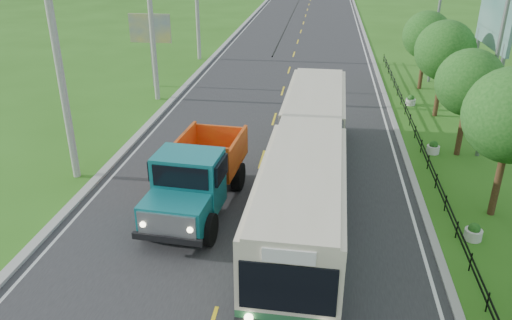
% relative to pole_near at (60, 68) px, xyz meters
% --- Properties ---
extents(road, '(14.00, 120.00, 0.02)m').
position_rel_pole_near_xyz_m(road, '(8.26, 11.00, -5.08)').
color(road, '#28282B').
rests_on(road, ground).
extents(curb_left, '(0.40, 120.00, 0.15)m').
position_rel_pole_near_xyz_m(curb_left, '(1.06, 11.00, -5.02)').
color(curb_left, '#9E9E99').
rests_on(curb_left, ground).
extents(curb_right, '(0.30, 120.00, 0.10)m').
position_rel_pole_near_xyz_m(curb_right, '(15.41, 11.00, -5.04)').
color(curb_right, '#9E9E99').
rests_on(curb_right, ground).
extents(edge_line_left, '(0.12, 120.00, 0.00)m').
position_rel_pole_near_xyz_m(edge_line_left, '(1.61, 11.00, -5.07)').
color(edge_line_left, silver).
rests_on(edge_line_left, road).
extents(edge_line_right, '(0.12, 120.00, 0.00)m').
position_rel_pole_near_xyz_m(edge_line_right, '(14.91, 11.00, -5.07)').
color(edge_line_right, silver).
rests_on(edge_line_right, road).
extents(railing_right, '(0.04, 40.00, 0.60)m').
position_rel_pole_near_xyz_m(railing_right, '(16.26, 5.00, -4.79)').
color(railing_right, black).
rests_on(railing_right, ground).
extents(pole_near, '(3.51, 0.32, 10.00)m').
position_rel_pole_near_xyz_m(pole_near, '(0.00, 0.00, 0.00)').
color(pole_near, gray).
rests_on(pole_near, ground).
extents(pole_mid, '(3.51, 0.32, 10.00)m').
position_rel_pole_near_xyz_m(pole_mid, '(0.00, 12.00, 0.00)').
color(pole_mid, gray).
rests_on(pole_mid, ground).
extents(pole_far, '(3.51, 0.32, 10.00)m').
position_rel_pole_near_xyz_m(pole_far, '(0.00, 24.00, 0.00)').
color(pole_far, gray).
rests_on(pole_far, ground).
extents(tree_third, '(3.60, 3.62, 6.00)m').
position_rel_pole_near_xyz_m(tree_third, '(18.12, -0.86, -1.11)').
color(tree_third, '#382314').
rests_on(tree_third, ground).
extents(tree_fourth, '(3.24, 3.31, 5.40)m').
position_rel_pole_near_xyz_m(tree_fourth, '(18.12, 5.14, -1.51)').
color(tree_fourth, '#382314').
rests_on(tree_fourth, ground).
extents(tree_fifth, '(3.48, 3.52, 5.80)m').
position_rel_pole_near_xyz_m(tree_fifth, '(18.12, 11.14, -1.24)').
color(tree_fifth, '#382314').
rests_on(tree_fifth, ground).
extents(tree_back, '(3.30, 3.36, 5.50)m').
position_rel_pole_near_xyz_m(tree_back, '(18.12, 17.14, -1.44)').
color(tree_back, '#382314').
rests_on(tree_back, ground).
extents(streetlight_mid, '(3.02, 0.20, 9.07)m').
position_rel_pole_near_xyz_m(streetlight_mid, '(18.90, 5.00, -0.19)').
color(streetlight_mid, slate).
rests_on(streetlight_mid, ground).
extents(streetlight_far, '(3.02, 0.20, 9.07)m').
position_rel_pole_near_xyz_m(streetlight_far, '(18.90, 19.00, -0.19)').
color(streetlight_far, slate).
rests_on(streetlight_far, ground).
extents(planter_near, '(0.64, 0.64, 0.67)m').
position_rel_pole_near_xyz_m(planter_near, '(16.86, -3.00, -4.81)').
color(planter_near, silver).
rests_on(planter_near, ground).
extents(planter_mid, '(0.64, 0.64, 0.67)m').
position_rel_pole_near_xyz_m(planter_mid, '(16.86, 5.00, -4.81)').
color(planter_mid, silver).
rests_on(planter_mid, ground).
extents(planter_far, '(0.64, 0.64, 0.67)m').
position_rel_pole_near_xyz_m(planter_far, '(16.86, 13.00, -4.81)').
color(planter_far, silver).
rests_on(planter_far, ground).
extents(billboard_left, '(3.00, 0.20, 5.20)m').
position_rel_pole_near_xyz_m(billboard_left, '(-1.24, 15.00, -1.23)').
color(billboard_left, slate).
rests_on(billboard_left, ground).
extents(billboard_right, '(0.24, 6.00, 7.30)m').
position_rel_pole_near_xyz_m(billboard_right, '(20.56, 11.00, 0.25)').
color(billboard_right, slate).
rests_on(billboard_right, ground).
extents(bus, '(3.25, 17.45, 3.36)m').
position_rel_pole_near_xyz_m(bus, '(10.67, -0.67, -3.08)').
color(bus, '#2B6B3E').
rests_on(bus, ground).
extents(dump_truck, '(3.11, 7.00, 2.87)m').
position_rel_pole_near_xyz_m(dump_truck, '(6.31, -2.18, -3.47)').
color(dump_truck, '#136F77').
rests_on(dump_truck, ground).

